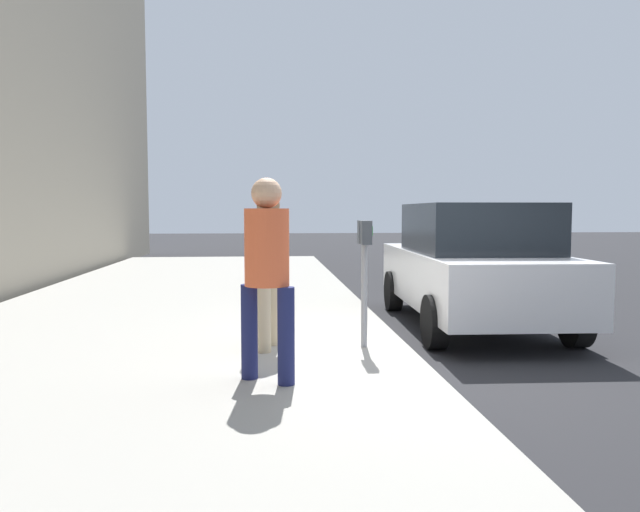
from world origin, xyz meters
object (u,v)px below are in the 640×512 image
object	(u,v)px
parking_meter	(365,256)
parked_sedan_near	(472,265)
pedestrian_bystander	(267,262)
pedestrian_at_meter	(268,258)

from	to	relation	value
parking_meter	parked_sedan_near	xyz separation A→B (m)	(1.81, -1.86, -0.27)
pedestrian_bystander	pedestrian_at_meter	bearing A→B (deg)	33.73
parking_meter	pedestrian_at_meter	bearing A→B (deg)	89.30
pedestrian_at_meter	pedestrian_bystander	distance (m)	1.31
pedestrian_bystander	parking_meter	bearing A→B (deg)	-5.18
pedestrian_at_meter	pedestrian_bystander	bearing A→B (deg)	-74.44
parking_meter	pedestrian_bystander	size ratio (longest dim) A/B	0.78
parked_sedan_near	pedestrian_at_meter	bearing A→B (deg)	121.57
parking_meter	parked_sedan_near	distance (m)	2.61
pedestrian_bystander	parked_sedan_near	size ratio (longest dim) A/B	0.40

